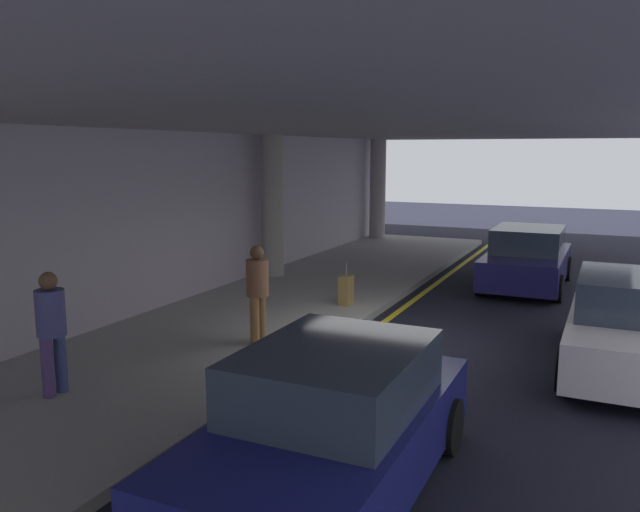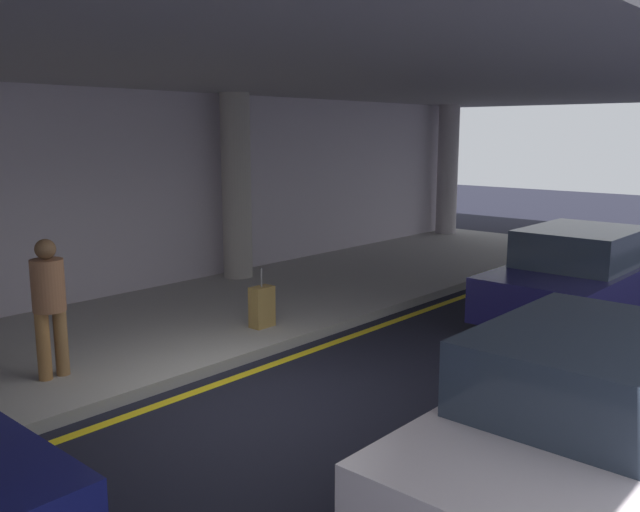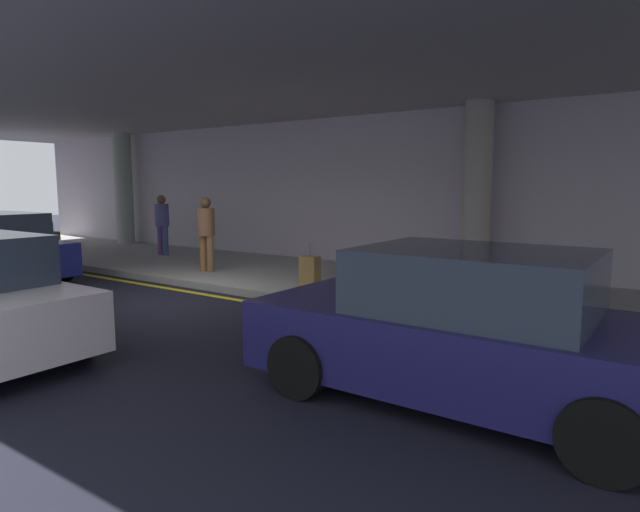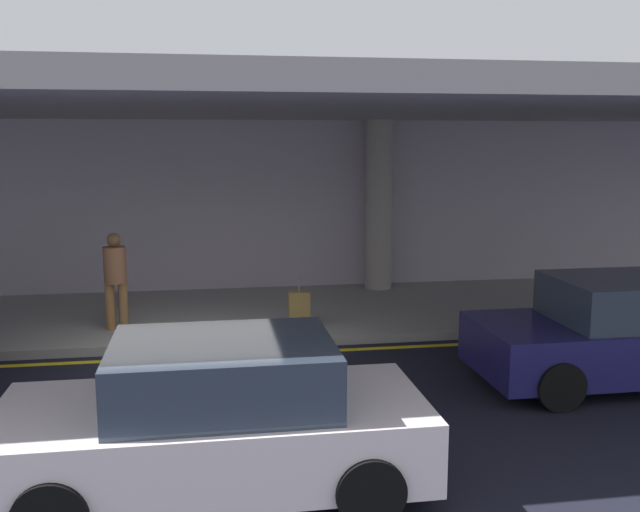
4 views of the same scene
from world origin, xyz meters
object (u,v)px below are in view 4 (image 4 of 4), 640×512
at_px(support_column_left_mid, 379,205).
at_px(car_white, 216,421).
at_px(car_navy, 623,333).
at_px(suitcase_upright_primary, 299,309).
at_px(traveler_with_luggage, 115,274).

relative_size(support_column_left_mid, car_white, 0.89).
bearing_deg(car_navy, suitcase_upright_primary, -32.90).
bearing_deg(support_column_left_mid, car_navy, -71.84).
xyz_separation_m(support_column_left_mid, traveler_with_luggage, (-5.27, -2.64, -0.86)).
distance_m(car_white, traveler_with_luggage, 5.97).
relative_size(support_column_left_mid, car_navy, 0.89).
height_order(car_white, suitcase_upright_primary, car_white).
height_order(car_white, traveler_with_luggage, traveler_with_luggage).
distance_m(support_column_left_mid, car_navy, 6.57).
height_order(car_navy, traveler_with_luggage, traveler_with_luggage).
xyz_separation_m(traveler_with_luggage, suitcase_upright_primary, (3.12, -0.32, -0.65)).
distance_m(traveler_with_luggage, suitcase_upright_primary, 3.20).
bearing_deg(support_column_left_mid, traveler_with_luggage, -153.33).
relative_size(car_navy, traveler_with_luggage, 2.44).
xyz_separation_m(support_column_left_mid, car_navy, (2.01, -6.13, -1.26)).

